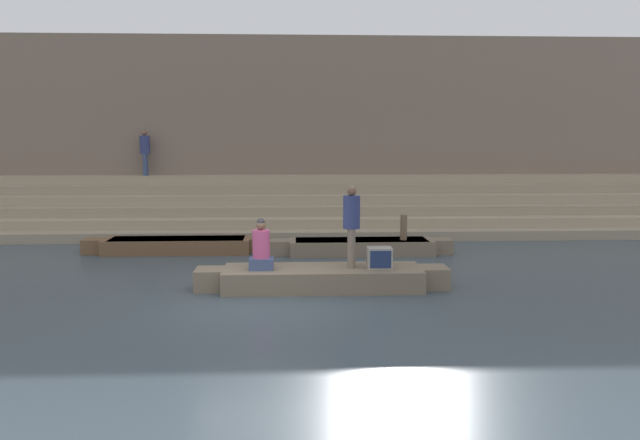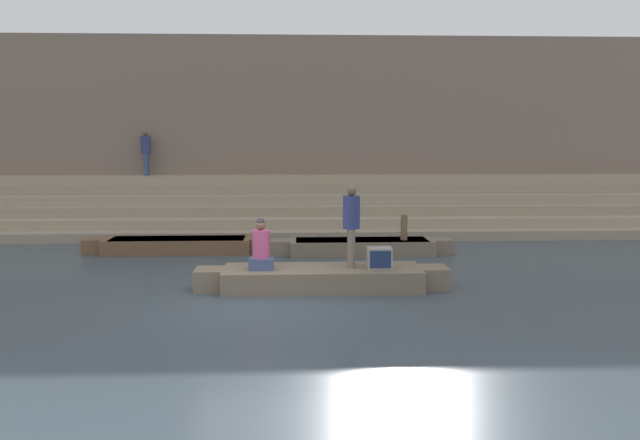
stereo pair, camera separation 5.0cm
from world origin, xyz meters
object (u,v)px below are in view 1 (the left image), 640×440
(person_standing, at_px, (352,221))
(mooring_post, at_px, (403,234))
(tv_set, at_px, (379,258))
(moored_boat_shore, at_px, (178,245))
(person_on_steps, at_px, (145,150))
(rowboat_main, at_px, (322,278))
(moored_boat_distant, at_px, (361,246))
(person_rowing, at_px, (261,249))

(person_standing, bearing_deg, mooring_post, 71.46)
(tv_set, bearing_deg, moored_boat_shore, 134.83)
(person_on_steps, bearing_deg, moored_boat_shore, 52.43)
(rowboat_main, xyz_separation_m, tv_set, (1.25, -0.09, 0.45))
(tv_set, xyz_separation_m, mooring_post, (1.26, 4.08, -0.13))
(rowboat_main, height_order, moored_boat_distant, rowboat_main)
(rowboat_main, bearing_deg, person_standing, 6.33)
(person_rowing, bearing_deg, person_standing, 19.40)
(moored_boat_shore, bearing_deg, mooring_post, -5.02)
(rowboat_main, height_order, person_standing, person_standing)
(tv_set, bearing_deg, rowboat_main, 172.12)
(person_rowing, height_order, tv_set, person_rowing)
(moored_boat_shore, bearing_deg, tv_set, -41.77)
(person_standing, distance_m, moored_boat_shore, 6.54)
(moored_boat_shore, relative_size, person_on_steps, 3.19)
(tv_set, relative_size, moored_boat_shore, 0.10)
(moored_boat_shore, height_order, person_on_steps, person_on_steps)
(person_standing, relative_size, tv_set, 3.35)
(moored_boat_shore, distance_m, mooring_post, 6.51)
(moored_boat_distant, relative_size, mooring_post, 4.57)
(person_standing, bearing_deg, moored_boat_distant, 87.43)
(rowboat_main, distance_m, moored_boat_shore, 6.02)
(person_rowing, bearing_deg, moored_boat_distant, 72.25)
(rowboat_main, xyz_separation_m, mooring_post, (2.51, 3.99, 0.32))
(person_standing, xyz_separation_m, mooring_post, (1.86, 3.92, -0.93))
(person_standing, xyz_separation_m, person_on_steps, (-6.78, 10.13, 1.35))
(person_standing, distance_m, tv_set, 1.01)
(rowboat_main, distance_m, mooring_post, 4.72)
(person_standing, height_order, mooring_post, person_standing)
(rowboat_main, relative_size, moored_boat_shore, 1.04)
(moored_boat_distant, bearing_deg, person_standing, -96.01)
(rowboat_main, distance_m, person_standing, 1.40)
(moored_boat_shore, height_order, moored_boat_distant, same)
(person_standing, bearing_deg, rowboat_main, -167.19)
(person_rowing, bearing_deg, person_on_steps, 129.54)
(tv_set, distance_m, mooring_post, 4.27)
(rowboat_main, height_order, mooring_post, mooring_post)
(moored_boat_distant, bearing_deg, person_rowing, -118.86)
(person_standing, distance_m, moored_boat_distant, 4.26)
(rowboat_main, height_order, person_on_steps, person_on_steps)
(tv_set, xyz_separation_m, person_on_steps, (-7.38, 10.29, 2.15))
(person_rowing, relative_size, moored_boat_shore, 0.21)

